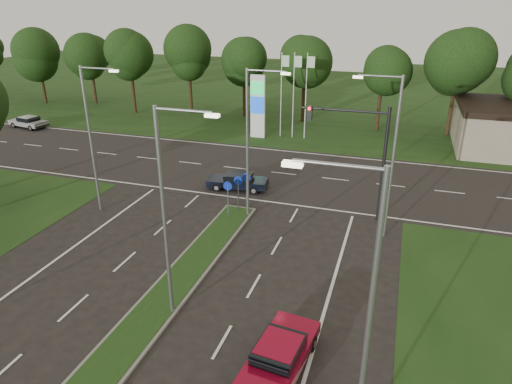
% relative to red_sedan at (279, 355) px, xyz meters
% --- Properties ---
extents(verge_far, '(160.00, 50.00, 0.02)m').
position_rel_red_sedan_xyz_m(verge_far, '(-6.00, 50.66, -0.64)').
color(verge_far, '#173210').
rests_on(verge_far, ground).
extents(cross_road, '(160.00, 12.00, 0.02)m').
position_rel_red_sedan_xyz_m(cross_road, '(-6.00, 19.66, -0.64)').
color(cross_road, black).
rests_on(cross_road, ground).
extents(median_kerb, '(2.00, 26.00, 0.12)m').
position_rel_red_sedan_xyz_m(median_kerb, '(-6.00, -0.34, -0.58)').
color(median_kerb, slate).
rests_on(median_kerb, ground).
extents(streetlight_median_near, '(2.53, 0.22, 9.00)m').
position_rel_red_sedan_xyz_m(streetlight_median_near, '(-5.00, 1.66, 4.43)').
color(streetlight_median_near, gray).
rests_on(streetlight_median_near, ground).
extents(streetlight_median_far, '(2.53, 0.22, 9.00)m').
position_rel_red_sedan_xyz_m(streetlight_median_far, '(-5.00, 11.66, 4.43)').
color(streetlight_median_far, gray).
rests_on(streetlight_median_far, ground).
extents(streetlight_left_far, '(2.53, 0.22, 9.00)m').
position_rel_red_sedan_xyz_m(streetlight_left_far, '(-14.30, 9.66, 4.43)').
color(streetlight_left_far, gray).
rests_on(streetlight_left_far, ground).
extents(streetlight_right_far, '(2.53, 0.22, 9.00)m').
position_rel_red_sedan_xyz_m(streetlight_right_far, '(2.80, 11.66, 4.43)').
color(streetlight_right_far, gray).
rests_on(streetlight_right_far, ground).
extents(streetlight_right_near, '(2.53, 0.22, 9.00)m').
position_rel_red_sedan_xyz_m(streetlight_right_near, '(2.80, -2.34, 4.43)').
color(streetlight_right_near, gray).
rests_on(streetlight_right_near, ground).
extents(traffic_signal, '(5.10, 0.42, 7.00)m').
position_rel_red_sedan_xyz_m(traffic_signal, '(1.19, 13.65, 4.01)').
color(traffic_signal, black).
rests_on(traffic_signal, ground).
extents(median_signs, '(1.16, 1.76, 2.38)m').
position_rel_red_sedan_xyz_m(median_signs, '(-6.00, 12.06, 1.07)').
color(median_signs, gray).
rests_on(median_signs, ground).
extents(gas_pylon, '(5.80, 1.26, 8.00)m').
position_rel_red_sedan_xyz_m(gas_pylon, '(-9.78, 28.70, 2.55)').
color(gas_pylon, silver).
rests_on(gas_pylon, ground).
extents(treeline_far, '(6.00, 6.00, 9.90)m').
position_rel_red_sedan_xyz_m(treeline_far, '(-5.90, 35.59, 6.19)').
color(treeline_far, black).
rests_on(treeline_far, ground).
extents(red_sedan, '(2.24, 4.52, 1.20)m').
position_rel_red_sedan_xyz_m(red_sedan, '(0.00, 0.00, 0.00)').
color(red_sedan, maroon).
rests_on(red_sedan, ground).
extents(navy_sedan, '(4.32, 2.14, 1.14)m').
position_rel_red_sedan_xyz_m(navy_sedan, '(-7.31, 15.66, -0.03)').
color(navy_sedan, black).
rests_on(navy_sedan, ground).
extents(far_car_a, '(4.35, 2.41, 1.19)m').
position_rel_red_sedan_xyz_m(far_car_a, '(-33.95, 24.65, -0.01)').
color(far_car_a, '#999999').
rests_on(far_car_a, ground).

